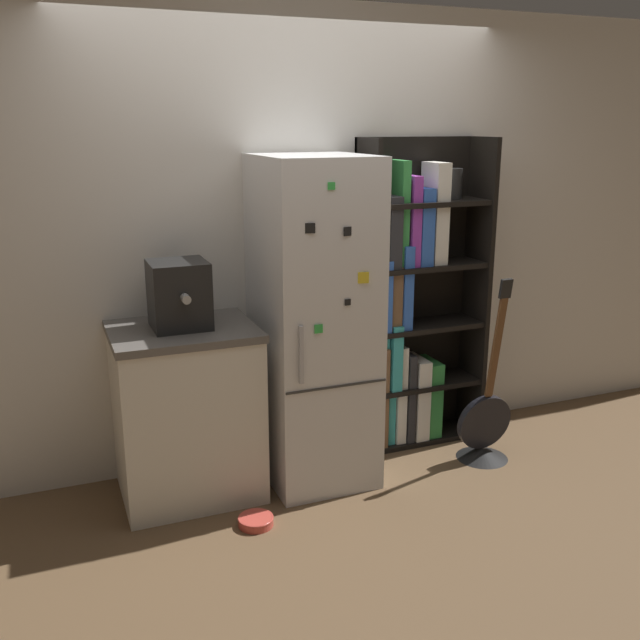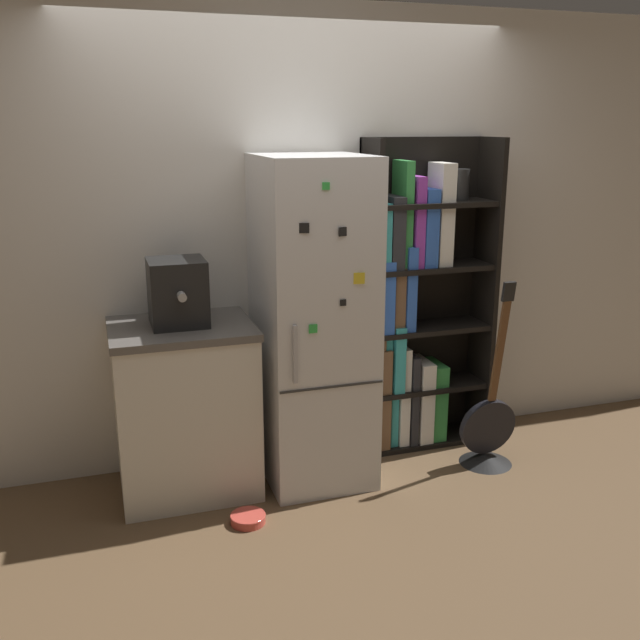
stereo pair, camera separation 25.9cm
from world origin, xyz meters
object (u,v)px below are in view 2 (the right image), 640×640
at_px(refrigerator, 313,322).
at_px(espresso_machine, 178,292).
at_px(bookshelf, 413,312).
at_px(pet_bowl, 248,518).
at_px(guitar, 487,437).

relative_size(refrigerator, espresso_machine, 5.20).
bearing_deg(bookshelf, pet_bowl, -151.69).
height_order(refrigerator, guitar, refrigerator).
bearing_deg(espresso_machine, guitar, -8.87).
bearing_deg(bookshelf, espresso_machine, -173.69).
bearing_deg(refrigerator, guitar, -12.38).
bearing_deg(bookshelf, guitar, -53.93).
height_order(bookshelf, espresso_machine, bookshelf).
bearing_deg(pet_bowl, bookshelf, 28.31).
distance_m(guitar, pet_bowl, 1.51).
xyz_separation_m(refrigerator, guitar, (1.01, -0.22, -0.73)).
xyz_separation_m(bookshelf, guitar, (0.31, -0.43, -0.68)).
bearing_deg(guitar, bookshelf, 126.07).
bearing_deg(refrigerator, espresso_machine, 176.17).
bearing_deg(guitar, refrigerator, 167.62).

